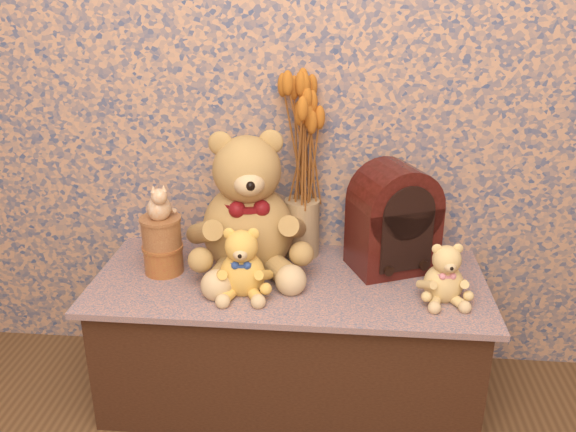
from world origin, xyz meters
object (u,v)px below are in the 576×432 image
cathedral_radio (394,217)px  ceramic_vase (302,227)px  teddy_small (445,269)px  cat_figurine (159,200)px  biscuit_tin_lower (164,259)px  teddy_large (247,195)px  teddy_medium (242,258)px

cathedral_radio → ceramic_vase: cathedral_radio is taller
teddy_small → ceramic_vase: size_ratio=0.98×
cathedral_radio → cat_figurine: cathedral_radio is taller
cathedral_radio → biscuit_tin_lower: bearing=164.3°
teddy_large → biscuit_tin_lower: 0.35m
teddy_small → ceramic_vase: bearing=141.0°
ceramic_vase → biscuit_tin_lower: 0.48m
biscuit_tin_lower → teddy_small: bearing=-6.2°
teddy_small → biscuit_tin_lower: bearing=166.3°
teddy_medium → cat_figurine: (-0.28, 0.11, 0.14)m
ceramic_vase → biscuit_tin_lower: size_ratio=1.58×
ceramic_vase → teddy_small: bearing=-31.5°
teddy_small → biscuit_tin_lower: size_ratio=1.56×
teddy_medium → biscuit_tin_lower: size_ratio=1.83×
ceramic_vase → cat_figurine: size_ratio=1.63×
cat_figurine → ceramic_vase: bearing=-1.6°
teddy_medium → cat_figurine: 0.33m
ceramic_vase → cat_figurine: bearing=-158.2°
ceramic_vase → cat_figurine: (-0.45, -0.18, 0.15)m
biscuit_tin_lower → ceramic_vase: bearing=21.8°
teddy_medium → teddy_large: bearing=88.6°
cathedral_radio → cat_figurine: (-0.75, -0.10, 0.07)m
teddy_large → cat_figurine: teddy_large is taller
biscuit_tin_lower → teddy_medium: bearing=-21.1°
teddy_small → cathedral_radio: cathedral_radio is taller
teddy_small → teddy_medium: bearing=173.6°
teddy_small → ceramic_vase: 0.53m
ceramic_vase → cat_figurine: 0.50m
cathedral_radio → teddy_small: bearing=-77.7°
teddy_large → ceramic_vase: size_ratio=2.49×
teddy_small → cat_figurine: (-0.90, 0.10, 0.15)m
teddy_medium → cat_figurine: size_ratio=1.88×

